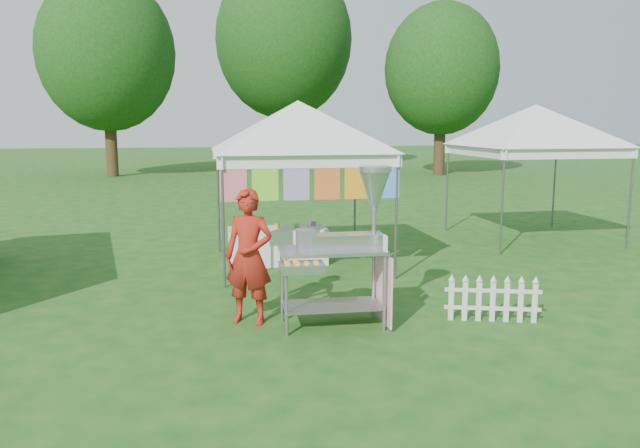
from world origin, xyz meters
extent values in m
plane|color=#174E16|center=(0.00, 0.00, 0.00)|extent=(120.00, 120.00, 0.00)
cylinder|color=#59595E|center=(-1.42, 2.08, 1.05)|extent=(0.04, 0.04, 2.10)
cylinder|color=#59595E|center=(1.42, 2.08, 1.05)|extent=(0.04, 0.04, 2.10)
cylinder|color=#59595E|center=(-1.42, 4.92, 1.05)|extent=(0.04, 0.04, 2.10)
cylinder|color=#59595E|center=(1.42, 4.92, 1.05)|extent=(0.04, 0.04, 2.10)
cube|color=white|center=(0.00, 2.08, 2.00)|extent=(3.00, 0.03, 0.22)
cube|color=white|center=(0.00, 4.92, 2.00)|extent=(3.00, 0.03, 0.22)
pyramid|color=white|center=(0.00, 3.50, 3.00)|extent=(4.24, 4.24, 0.90)
cylinder|color=#59595E|center=(0.00, 2.08, 2.08)|extent=(3.00, 0.03, 0.03)
cube|color=#DA1BA9|center=(-1.25, 2.08, 1.73)|extent=(0.42, 0.01, 0.70)
cube|color=#1BA21B|center=(-0.75, 2.08, 1.73)|extent=(0.42, 0.01, 0.70)
cube|color=#35B7C9|center=(-0.25, 2.08, 1.73)|extent=(0.42, 0.01, 0.70)
cube|color=red|center=(0.25, 2.08, 1.73)|extent=(0.42, 0.01, 0.70)
cube|color=orange|center=(0.75, 2.08, 1.73)|extent=(0.42, 0.01, 0.70)
cube|color=blue|center=(1.25, 2.08, 1.73)|extent=(0.42, 0.01, 0.70)
cylinder|color=#59595E|center=(4.08, 3.58, 1.05)|extent=(0.04, 0.04, 2.10)
cylinder|color=#59595E|center=(6.92, 3.58, 1.05)|extent=(0.04, 0.04, 2.10)
cylinder|color=#59595E|center=(4.08, 6.42, 1.05)|extent=(0.04, 0.04, 2.10)
cylinder|color=#59595E|center=(6.92, 6.42, 1.05)|extent=(0.04, 0.04, 2.10)
cube|color=white|center=(5.50, 3.58, 2.00)|extent=(3.00, 0.03, 0.22)
cube|color=white|center=(5.50, 6.42, 2.00)|extent=(3.00, 0.03, 0.22)
pyramid|color=white|center=(5.50, 5.00, 3.00)|extent=(4.24, 4.24, 0.90)
cylinder|color=#59595E|center=(5.50, 3.58, 2.08)|extent=(3.00, 0.03, 0.03)
cylinder|color=#322312|center=(-6.00, 24.00, 1.98)|extent=(0.56, 0.56, 3.96)
ellipsoid|color=#225E1A|center=(-6.00, 24.00, 5.85)|extent=(6.40, 6.40, 7.36)
cylinder|color=#322312|center=(3.00, 28.00, 2.42)|extent=(0.56, 0.56, 4.84)
ellipsoid|color=#225E1A|center=(3.00, 28.00, 7.15)|extent=(7.60, 7.60, 8.74)
cylinder|color=#322312|center=(10.00, 22.00, 1.76)|extent=(0.56, 0.56, 3.52)
ellipsoid|color=#225E1A|center=(10.00, 22.00, 5.20)|extent=(5.60, 5.60, 6.44)
cylinder|color=gray|center=(-0.75, -0.39, 0.50)|extent=(0.05, 0.05, 1.00)
cylinder|color=gray|center=(0.48, -0.43, 0.50)|extent=(0.05, 0.05, 1.00)
cylinder|color=gray|center=(-0.74, 0.18, 0.50)|extent=(0.05, 0.05, 1.00)
cylinder|color=gray|center=(0.50, 0.14, 0.50)|extent=(0.05, 0.05, 1.00)
cube|color=gray|center=(-0.13, -0.12, 0.28)|extent=(1.29, 0.67, 0.02)
cube|color=#B7B7BC|center=(-0.13, -0.12, 1.00)|extent=(1.36, 0.71, 0.04)
cube|color=#B7B7BC|center=(0.07, -0.07, 1.11)|extent=(0.96, 0.31, 0.17)
cube|color=gray|center=(-0.46, -0.06, 1.15)|extent=(0.23, 0.25, 0.25)
cylinder|color=gray|center=(0.43, -0.08, 1.50)|extent=(0.06, 0.06, 1.00)
cone|color=#B7B7BC|center=(0.43, -0.08, 1.78)|extent=(0.41, 0.41, 0.45)
cylinder|color=#B7B7BC|center=(0.43, -0.08, 2.03)|extent=(0.44, 0.44, 0.07)
cube|color=#B7B7BC|center=(-0.59, -0.53, 0.89)|extent=(0.54, 0.35, 0.11)
cube|color=#F3A4A9|center=(0.55, -0.14, 0.50)|extent=(0.05, 0.84, 0.90)
cube|color=white|center=(0.47, -0.45, 1.14)|extent=(0.02, 0.16, 0.20)
imported|color=maroon|center=(-1.16, 0.24, 0.89)|extent=(0.77, 0.66, 1.77)
cube|color=silver|center=(1.48, -0.18, 0.28)|extent=(0.07, 0.04, 0.56)
cube|color=silver|center=(1.65, -0.23, 0.28)|extent=(0.07, 0.04, 0.56)
cube|color=silver|center=(1.83, -0.28, 0.28)|extent=(0.07, 0.04, 0.56)
cube|color=silver|center=(2.00, -0.34, 0.28)|extent=(0.07, 0.04, 0.56)
cube|color=silver|center=(2.17, -0.39, 0.28)|extent=(0.07, 0.04, 0.56)
cube|color=silver|center=(2.34, -0.44, 0.28)|extent=(0.07, 0.04, 0.56)
cube|color=silver|center=(2.52, -0.49, 0.28)|extent=(0.07, 0.04, 0.56)
cube|color=silver|center=(2.00, -0.34, 0.18)|extent=(1.21, 0.39, 0.05)
cube|color=silver|center=(2.00, -0.34, 0.42)|extent=(1.21, 0.39, 0.05)
cube|color=white|center=(-0.38, 3.62, 0.34)|extent=(1.80, 0.70, 0.68)
camera|label=1|loc=(-1.73, -7.73, 2.61)|focal=35.00mm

